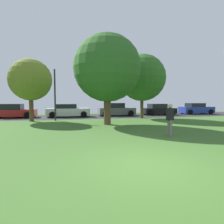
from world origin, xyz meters
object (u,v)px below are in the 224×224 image
oak_tree_center (31,80)px  street_lamp_post (55,95)px  oak_tree_left (107,68)px  parked_car_white (68,111)px  parked_car_blue (196,109)px  birch_tree_lone (142,78)px  parked_car_red (13,111)px  person_thrower (170,118)px  parked_car_black (158,110)px  parked_car_grey (116,110)px

oak_tree_center → street_lamp_post: oak_tree_center is taller
oak_tree_left → parked_car_white: (-2.92, 7.04, -3.46)m
oak_tree_left → oak_tree_center: oak_tree_left is taller
oak_tree_center → parked_car_white: (3.00, 3.52, -2.87)m
parked_car_blue → birch_tree_lone: bearing=-157.4°
oak_tree_left → parked_car_red: (-8.41, 7.38, -3.47)m
birch_tree_lone → parked_car_red: size_ratio=1.48×
person_thrower → parked_car_black: bearing=-124.8°
parked_car_grey → parked_car_white: bearing=-175.8°
birch_tree_lone → parked_car_white: birch_tree_lone is taller
birch_tree_lone → parked_car_red: bearing=164.7°
birch_tree_lone → oak_tree_left: bearing=-137.9°
oak_tree_left → parked_car_black: bearing=43.6°
oak_tree_left → parked_car_blue: 15.94m
oak_tree_left → street_lamp_post: (-3.96, 3.56, -1.86)m
parked_car_black → parked_car_red: bearing=-179.1°
birch_tree_lone → parked_car_white: 8.57m
oak_tree_center → parked_car_black: size_ratio=1.28×
birch_tree_lone → parked_car_white: (-7.23, 3.14, -3.36)m
oak_tree_left → birch_tree_lone: (4.31, 3.90, -0.10)m
person_thrower → parked_car_red: 16.30m
birch_tree_lone → oak_tree_center: bearing=-177.9°
oak_tree_center → person_thrower: size_ratio=3.27×
parked_car_white → parked_car_black: (10.95, 0.60, -0.02)m
birch_tree_lone → parked_car_blue: birch_tree_lone is taller
person_thrower → parked_car_white: size_ratio=0.36×
person_thrower → parked_car_grey: size_ratio=0.39×
oak_tree_left → parked_car_red: 11.71m
street_lamp_post → parked_car_black: bearing=18.8°
birch_tree_lone → oak_tree_center: size_ratio=1.19×
birch_tree_lone → parked_car_grey: (-1.76, 3.54, -3.33)m
oak_tree_left → parked_car_grey: (2.55, 7.44, -3.44)m
parked_car_black → street_lamp_post: street_lamp_post is taller
oak_tree_left → parked_car_red: size_ratio=1.55×
street_lamp_post → birch_tree_lone: bearing=2.4°
birch_tree_lone → parked_car_blue: size_ratio=1.46×
parked_car_grey → parked_car_blue: size_ratio=0.97×
oak_tree_left → parked_car_grey: 8.59m
person_thrower → parked_car_black: size_ratio=0.39×
person_thrower → oak_tree_center: bearing=-56.5°
parked_car_grey → parked_car_black: parked_car_grey is taller
person_thrower → parked_car_red: size_ratio=0.38×
oak_tree_left → oak_tree_center: bearing=149.2°
oak_tree_center → parked_car_white: size_ratio=1.17×
person_thrower → parked_car_white: person_thrower is taller
street_lamp_post → oak_tree_center: bearing=-178.9°
birch_tree_lone → street_lamp_post: size_ratio=1.40×
person_thrower → parked_car_red: (-10.58, 12.40, -0.24)m
birch_tree_lone → parked_car_black: (3.72, 3.74, -3.38)m
parked_car_red → street_lamp_post: (4.45, -3.82, 1.60)m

